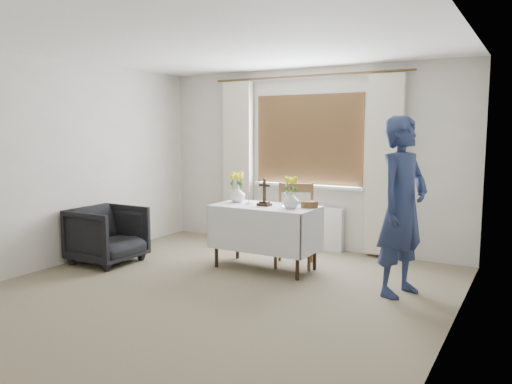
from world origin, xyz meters
TOP-DOWN VIEW (x-y plane):
  - ground at (0.00, 0.00)m, footprint 5.00×5.00m
  - altar_table at (0.02, 1.20)m, footprint 1.24×0.64m
  - wooden_chair at (0.26, 1.49)m, footprint 0.59×0.59m
  - armchair at (-1.81, 0.45)m, footprint 0.79×0.76m
  - person at (1.66, 1.06)m, footprint 0.62×0.76m
  - radiator at (0.00, 2.42)m, footprint 1.10×0.10m
  - wooden_cross at (0.02, 1.19)m, footprint 0.16×0.12m
  - candlestick_left at (-0.21, 1.20)m, footprint 0.10×0.10m
  - candlestick_right at (0.28, 1.23)m, footprint 0.13×0.13m
  - flower_vase_left at (-0.42, 1.29)m, footprint 0.25×0.25m
  - flower_vase_right at (0.38, 1.16)m, footprint 0.22×0.22m
  - wicker_basket at (0.53, 1.34)m, footprint 0.25×0.25m

SIDE VIEW (x-z plane):
  - ground at x=0.00m, z-range 0.00..0.00m
  - radiator at x=0.00m, z-range 0.00..0.60m
  - armchair at x=-1.81m, z-range 0.00..0.71m
  - altar_table at x=0.02m, z-range 0.00..0.76m
  - wooden_chair at x=0.26m, z-range 0.00..1.00m
  - wicker_basket at x=0.53m, z-range 0.76..0.84m
  - flower_vase_right at x=0.38m, z-range 0.76..0.96m
  - flower_vase_left at x=-0.42m, z-range 0.76..0.97m
  - person at x=1.66m, z-range 0.00..1.79m
  - candlestick_left at x=-0.21m, z-range 0.76..1.07m
  - wooden_cross at x=0.02m, z-range 0.76..1.09m
  - candlestick_right at x=0.28m, z-range 0.76..1.11m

